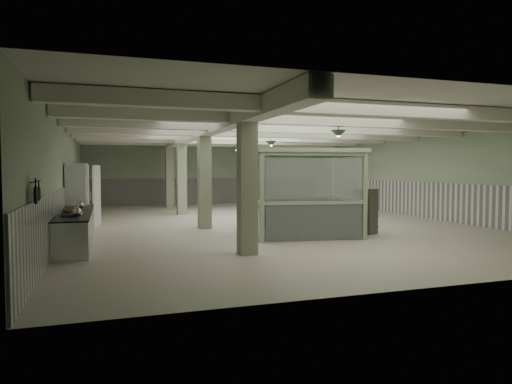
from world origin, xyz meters
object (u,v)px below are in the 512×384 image
object	(u,v)px
prep_counter	(76,228)
walkin_cooler	(79,196)
filing_cabinet	(365,211)
guard_booth	(302,178)

from	to	relation	value
prep_counter	walkin_cooler	bearing A→B (deg)	91.46
walkin_cooler	prep_counter	bearing A→B (deg)	-88.54
prep_counter	filing_cabinet	world-z (taller)	filing_cabinet
walkin_cooler	filing_cabinet	world-z (taller)	walkin_cooler
prep_counter	walkin_cooler	xyz separation A→B (m)	(-0.08, 3.30, 0.68)
prep_counter	filing_cabinet	distance (m)	8.67
walkin_cooler	guard_booth	world-z (taller)	guard_booth
prep_counter	guard_booth	distance (m)	6.77
prep_counter	filing_cabinet	xyz separation A→B (m)	(8.64, -0.59, 0.26)
guard_booth	filing_cabinet	bearing A→B (deg)	-2.66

